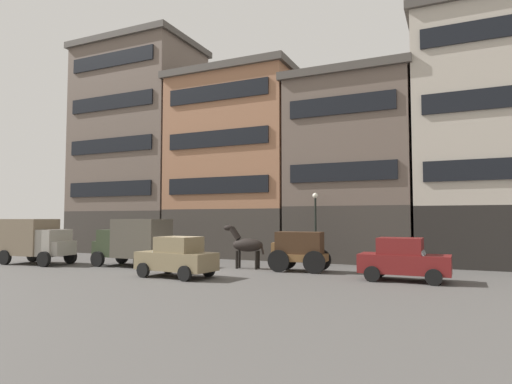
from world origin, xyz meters
TOP-DOWN VIEW (x-y plane):
  - ground_plane at (0.00, 0.00)m, footprint 120.00×120.00m
  - building_far_left at (-11.83, 10.20)m, footprint 9.77×6.99m
  - building_center_left at (-2.60, 10.20)m, footprint 9.41×6.99m
  - building_center_right at (5.76, 10.20)m, footprint 8.01×6.99m
  - building_far_right at (13.07, 10.20)m, footprint 7.30×6.99m
  - cargo_wagon at (4.51, 2.82)m, footprint 3.00×1.69m
  - draft_horse at (1.56, 2.82)m, footprint 2.35×0.71m
  - delivery_truck_near at (-10.60, -0.20)m, footprint 4.42×2.30m
  - delivery_truck_far at (-4.58, 1.14)m, footprint 4.37×2.17m
  - sedan_dark at (9.66, 1.48)m, footprint 3.73×1.91m
  - sedan_light at (0.17, -1.53)m, footprint 3.85×2.17m
  - pedestrian_officer at (-14.71, 3.84)m, footprint 0.51×0.51m
  - streetlamp_curbside at (4.47, 5.91)m, footprint 0.32×0.32m
  - fire_hydrant_curbside at (-11.83, 5.90)m, footprint 0.24×0.24m

SIDE VIEW (x-z plane):
  - ground_plane at x=0.00m, z-range 0.00..0.00m
  - fire_hydrant_curbside at x=-11.83m, z-range 0.01..0.84m
  - sedan_dark at x=9.66m, z-range 0.00..1.83m
  - sedan_light at x=0.17m, z-range 0.00..1.83m
  - pedestrian_officer at x=-14.71m, z-range 0.08..1.88m
  - cargo_wagon at x=4.51m, z-range 0.16..2.14m
  - draft_horse at x=1.56m, z-range 0.12..2.42m
  - delivery_truck_near at x=-10.60m, z-range 0.11..2.73m
  - delivery_truck_far at x=-4.58m, z-range 0.11..2.73m
  - streetlamp_curbside at x=4.47m, z-range 0.61..4.73m
  - building_center_right at x=5.76m, z-range 0.04..11.84m
  - building_center_left at x=-2.60m, z-range 0.04..13.20m
  - building_far_right at x=13.07m, z-range 0.04..14.86m
  - building_far_left at x=-11.83m, z-range 0.04..16.95m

